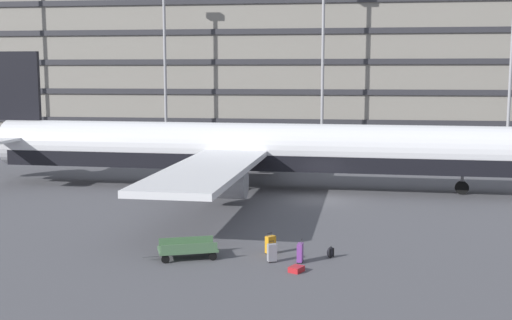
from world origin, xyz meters
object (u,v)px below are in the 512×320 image
suitcase_upright (300,252)px  baggage_cart (188,249)px  airliner (248,149)px  backpack_black (330,252)px  suitcase_navy (272,253)px  suitcase_scuffed (270,244)px  suitcase_silver (296,269)px

suitcase_upright → baggage_cart: 5.01m
airliner → backpack_black: (6.13, -17.04, -2.55)m
suitcase_navy → airliner: bearing=101.3°
airliner → baggage_cart: bearing=-90.6°
baggage_cart → backpack_black: bearing=8.2°
suitcase_scuffed → suitcase_navy: size_ratio=1.02×
suitcase_silver → backpack_black: (1.37, 2.27, 0.12)m
airliner → backpack_black: size_ratio=79.13×
backpack_black → baggage_cart: 6.38m
suitcase_navy → baggage_cart: (-3.79, 0.12, -0.01)m
suitcase_silver → backpack_black: backpack_black is taller
suitcase_scuffed → suitcase_navy: (0.21, -1.30, -0.01)m
baggage_cart → suitcase_scuffed: bearing=18.2°
suitcase_navy → backpack_black: (2.52, 1.03, -0.19)m
suitcase_scuffed → baggage_cart: (-3.59, -1.18, -0.02)m
airliner → suitcase_navy: (3.61, -18.07, -2.36)m
suitcase_scuffed → baggage_cart: bearing=-161.8°
suitcase_navy → baggage_cart: suitcase_navy is taller
suitcase_scuffed → suitcase_silver: size_ratio=1.28×
suitcase_upright → suitcase_navy: suitcase_upright is taller
suitcase_upright → suitcase_scuffed: bearing=140.2°
airliner → suitcase_upright: (4.83, -17.96, -2.34)m
suitcase_navy → baggage_cart: bearing=178.2°
suitcase_upright → backpack_black: suitcase_upright is taller
airliner → suitcase_navy: size_ratio=46.13×
suitcase_scuffed → backpack_black: size_ratio=1.76×
airliner → baggage_cart: 18.11m
airliner → baggage_cart: (-0.18, -17.95, -2.36)m
suitcase_upright → suitcase_silver: size_ratio=1.39×
airliner → suitcase_navy: airliner is taller
suitcase_scuffed → backpack_black: 2.75m
airliner → suitcase_silver: (4.76, -19.31, -2.67)m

